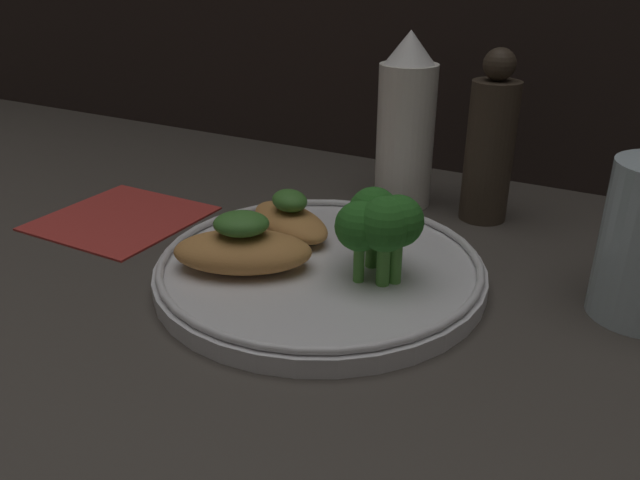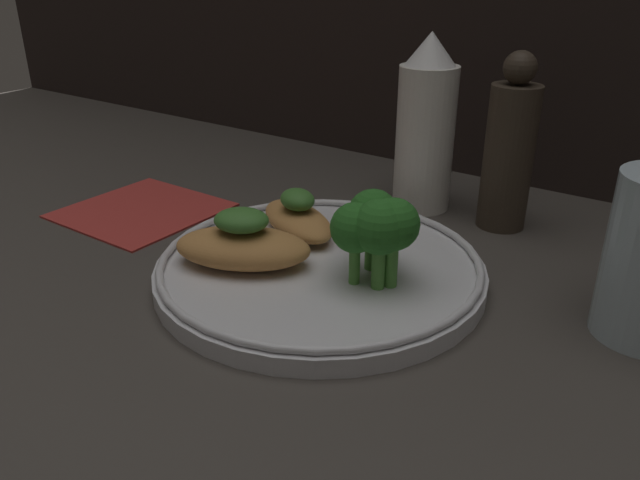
% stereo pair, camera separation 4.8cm
% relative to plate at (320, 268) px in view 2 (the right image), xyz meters
% --- Properties ---
extents(ground_plane, '(1.80, 1.80, 0.01)m').
position_rel_plate_xyz_m(ground_plane, '(0.00, 0.00, -0.01)').
color(ground_plane, '#3D3833').
extents(plate, '(0.26, 0.26, 0.02)m').
position_rel_plate_xyz_m(plate, '(0.00, 0.00, 0.00)').
color(plate, silver).
rests_on(plate, ground_plane).
extents(grilled_meat_front, '(0.12, 0.10, 0.05)m').
position_rel_plate_xyz_m(grilled_meat_front, '(-0.05, -0.04, 0.02)').
color(grilled_meat_front, '#BC7F42').
rests_on(grilled_meat_front, plate).
extents(grilled_meat_middle, '(0.11, 0.08, 0.04)m').
position_rel_plate_xyz_m(grilled_meat_middle, '(-0.05, 0.04, 0.02)').
color(grilled_meat_middle, '#BC7F42').
rests_on(grilled_meat_middle, plate).
extents(broccoli_bunch, '(0.06, 0.06, 0.07)m').
position_rel_plate_xyz_m(broccoli_bunch, '(0.05, 0.00, 0.05)').
color(broccoli_bunch, '#4C8E38').
rests_on(broccoli_bunch, plate).
extents(sauce_bottle, '(0.06, 0.06, 0.17)m').
position_rel_plate_xyz_m(sauce_bottle, '(-0.01, 0.19, 0.07)').
color(sauce_bottle, white).
rests_on(sauce_bottle, ground_plane).
extents(pepper_grinder, '(0.04, 0.04, 0.16)m').
position_rel_plate_xyz_m(pepper_grinder, '(0.08, 0.19, 0.06)').
color(pepper_grinder, '#382D23').
rests_on(pepper_grinder, ground_plane).
extents(napkin, '(0.14, 0.14, 0.00)m').
position_rel_plate_xyz_m(napkin, '(-0.23, 0.01, -0.01)').
color(napkin, '#B2332D').
rests_on(napkin, ground_plane).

